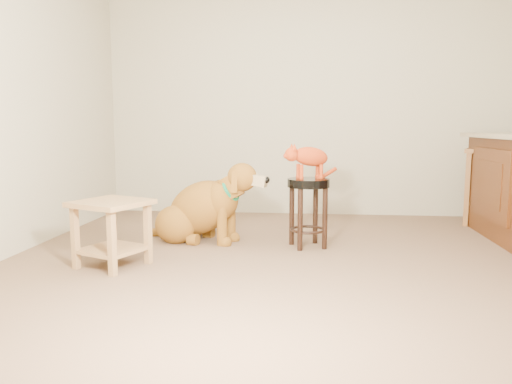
# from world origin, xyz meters

# --- Properties ---
(floor) EXTENTS (4.50, 4.00, 0.01)m
(floor) POSITION_xyz_m (0.00, 0.00, 0.00)
(floor) COLOR brown
(floor) RESTS_ON ground
(room_shell) EXTENTS (4.54, 4.04, 2.62)m
(room_shell) POSITION_xyz_m (0.00, 0.00, 1.68)
(room_shell) COLOR #B7AE93
(room_shell) RESTS_ON ground
(padded_stool) EXTENTS (0.38, 0.38, 0.57)m
(padded_stool) POSITION_xyz_m (0.04, 0.40, 0.41)
(padded_stool) COLOR black
(padded_stool) RESTS_ON ground
(wood_stool) EXTENTS (0.56, 0.56, 0.78)m
(wood_stool) POSITION_xyz_m (1.85, 1.53, 0.41)
(wood_stool) COLOR brown
(wood_stool) RESTS_ON ground
(side_table) EXTENTS (0.61, 0.61, 0.48)m
(side_table) POSITION_xyz_m (-1.36, -0.33, 0.32)
(side_table) COLOR #9A7147
(side_table) RESTS_ON ground
(golden_retriever) EXTENTS (1.14, 0.65, 0.75)m
(golden_retriever) POSITION_xyz_m (-0.88, 0.52, 0.28)
(golden_retriever) COLOR brown
(golden_retriever) RESTS_ON ground
(tabby_kitten) EXTENTS (0.45, 0.32, 0.32)m
(tabby_kitten) POSITION_xyz_m (0.03, 0.40, 0.75)
(tabby_kitten) COLOR #A23110
(tabby_kitten) RESTS_ON padded_stool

